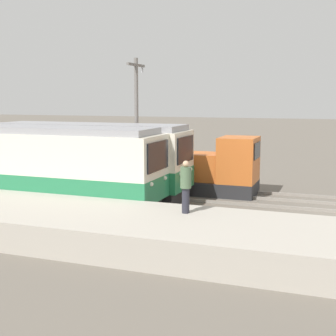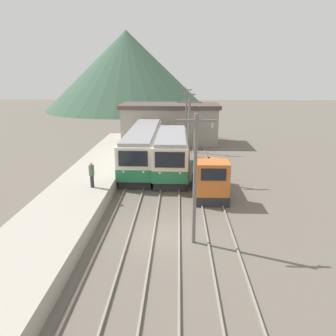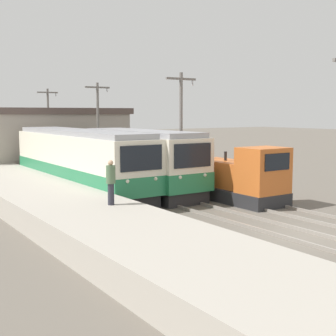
# 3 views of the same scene
# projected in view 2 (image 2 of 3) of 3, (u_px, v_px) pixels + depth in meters

# --- Properties ---
(ground_plane) EXTENTS (200.00, 200.00, 0.00)m
(ground_plane) POSITION_uv_depth(u_px,v_px,m) (163.00, 235.00, 18.57)
(ground_plane) COLOR #665E54
(platform_left) EXTENTS (4.50, 54.00, 1.02)m
(platform_left) POSITION_uv_depth(u_px,v_px,m) (53.00, 225.00, 18.63)
(platform_left) COLOR #ADA599
(platform_left) RESTS_ON ground
(track_left) EXTENTS (1.54, 60.00, 0.14)m
(track_left) POSITION_uv_depth(u_px,v_px,m) (117.00, 233.00, 18.63)
(track_left) COLOR gray
(track_left) RESTS_ON ground
(track_center) EXTENTS (1.54, 60.00, 0.14)m
(track_center) POSITION_uv_depth(u_px,v_px,m) (166.00, 234.00, 18.54)
(track_center) COLOR gray
(track_center) RESTS_ON ground
(track_right) EXTENTS (1.54, 60.00, 0.14)m
(track_right) POSITION_uv_depth(u_px,v_px,m) (219.00, 235.00, 18.45)
(track_right) COLOR gray
(track_right) RESTS_ON ground
(commuter_train_left) EXTENTS (2.84, 14.70, 3.71)m
(commuter_train_left) POSITION_uv_depth(u_px,v_px,m) (143.00, 149.00, 32.07)
(commuter_train_left) COLOR #28282B
(commuter_train_left) RESTS_ON ground
(commuter_train_center) EXTENTS (2.84, 10.25, 3.71)m
(commuter_train_center) POSITION_uv_depth(u_px,v_px,m) (171.00, 155.00, 29.58)
(commuter_train_center) COLOR #28282B
(commuter_train_center) RESTS_ON ground
(shunting_locomotive) EXTENTS (2.40, 5.77, 3.00)m
(shunting_locomotive) POSITION_uv_depth(u_px,v_px,m) (210.00, 179.00, 24.52)
(shunting_locomotive) COLOR #28282B
(shunting_locomotive) RESTS_ON ground
(catenary_mast_near) EXTENTS (2.00, 0.20, 6.96)m
(catenary_mast_near) POSITION_uv_depth(u_px,v_px,m) (195.00, 176.00, 16.73)
(catenary_mast_near) COLOR slate
(catenary_mast_near) RESTS_ON ground
(catenary_mast_mid) EXTENTS (2.00, 0.20, 6.96)m
(catenary_mast_mid) POSITION_uv_depth(u_px,v_px,m) (189.00, 137.00, 27.09)
(catenary_mast_mid) COLOR slate
(catenary_mast_mid) RESTS_ON ground
(catenary_mast_far) EXTENTS (2.00, 0.20, 6.96)m
(catenary_mast_far) POSITION_uv_depth(u_px,v_px,m) (186.00, 119.00, 37.46)
(catenary_mast_far) COLOR slate
(catenary_mast_far) RESTS_ON ground
(catenary_mast_distant) EXTENTS (2.00, 0.20, 6.96)m
(catenary_mast_distant) POSITION_uv_depth(u_px,v_px,m) (185.00, 109.00, 47.83)
(catenary_mast_distant) COLOR slate
(catenary_mast_distant) RESTS_ON ground
(person_on_platform) EXTENTS (0.38, 0.38, 1.82)m
(person_on_platform) POSITION_uv_depth(u_px,v_px,m) (92.00, 174.00, 23.08)
(person_on_platform) COLOR #282833
(person_on_platform) RESTS_ON platform_left
(station_building) EXTENTS (12.60, 6.30, 5.10)m
(station_building) POSITION_uv_depth(u_px,v_px,m) (170.00, 123.00, 42.83)
(station_building) COLOR gray
(station_building) RESTS_ON ground
(mountain_backdrop) EXTENTS (41.10, 41.10, 19.16)m
(mountain_backdrop) POSITION_uv_depth(u_px,v_px,m) (127.00, 71.00, 82.48)
(mountain_backdrop) COLOR #3D5B47
(mountain_backdrop) RESTS_ON ground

